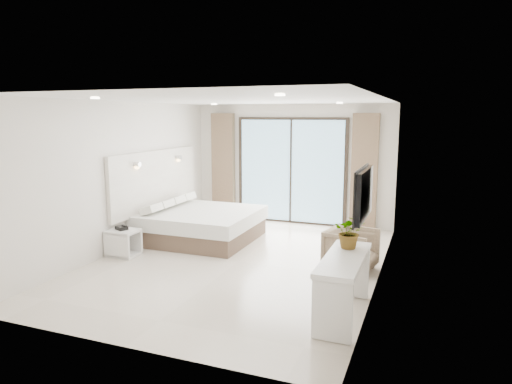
# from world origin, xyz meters

# --- Properties ---
(ground) EXTENTS (6.20, 6.20, 0.00)m
(ground) POSITION_xyz_m (0.00, 0.00, 0.00)
(ground) COLOR beige
(ground) RESTS_ON ground
(room_shell) EXTENTS (4.62, 6.22, 2.72)m
(room_shell) POSITION_xyz_m (-0.20, 0.83, 1.58)
(room_shell) COLOR silver
(room_shell) RESTS_ON ground
(bed) EXTENTS (2.11, 2.01, 0.73)m
(bed) POSITION_xyz_m (-1.25, 1.02, 0.31)
(bed) COLOR brown
(bed) RESTS_ON ground
(nightstand) EXTENTS (0.52, 0.42, 0.47)m
(nightstand) POSITION_xyz_m (-2.02, -0.43, 0.24)
(nightstand) COLOR white
(nightstand) RESTS_ON ground
(phone) EXTENTS (0.24, 0.22, 0.07)m
(phone) POSITION_xyz_m (-2.04, -0.42, 0.50)
(phone) COLOR black
(phone) RESTS_ON nightstand
(console_desk) EXTENTS (0.46, 1.48, 0.77)m
(console_desk) POSITION_xyz_m (2.04, -1.52, 0.56)
(console_desk) COLOR white
(console_desk) RESTS_ON ground
(plant) EXTENTS (0.48, 0.51, 0.34)m
(plant) POSITION_xyz_m (2.04, -1.14, 0.94)
(plant) COLOR #33662D
(plant) RESTS_ON console_desk
(armchair) EXTENTS (0.80, 0.84, 0.74)m
(armchair) POSITION_xyz_m (1.85, 0.25, 0.37)
(armchair) COLOR #948261
(armchair) RESTS_ON ground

